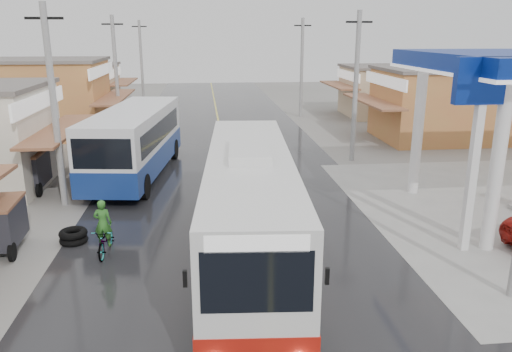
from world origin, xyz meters
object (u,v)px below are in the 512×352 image
at_px(cyclist, 105,236).
at_px(tyre_stack, 73,236).
at_px(second_bus, 135,141).
at_px(coach_bus, 250,207).
at_px(tricycle_far, 28,169).

xyz_separation_m(cyclist, tyre_stack, (-1.26, 1.01, -0.38)).
height_order(second_bus, tyre_stack, second_bus).
height_order(coach_bus, tricycle_far, coach_bus).
xyz_separation_m(second_bus, tyre_stack, (-1.15, -8.06, -1.54)).
bearing_deg(tyre_stack, tricycle_far, 118.53).
distance_m(cyclist, tricycle_far, 8.55).
bearing_deg(tyre_stack, second_bus, 81.88).
relative_size(coach_bus, tyre_stack, 12.75).
bearing_deg(tyre_stack, cyclist, -38.66).
relative_size(second_bus, tyre_stack, 10.86).
distance_m(tricycle_far, tyre_stack, 7.07).
relative_size(cyclist, tricycle_far, 0.81).
height_order(coach_bus, tyre_stack, coach_bus).
xyz_separation_m(coach_bus, tyre_stack, (-5.82, 1.98, -1.55)).
height_order(cyclist, tyre_stack, cyclist).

